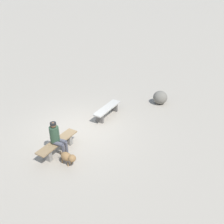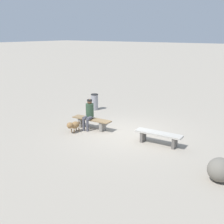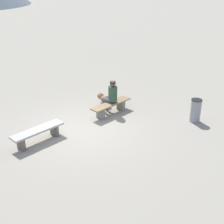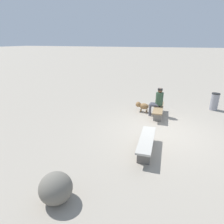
# 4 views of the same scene
# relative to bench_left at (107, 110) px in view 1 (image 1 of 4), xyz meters

# --- Properties ---
(ground) EXTENTS (210.00, 210.00, 0.06)m
(ground) POSITION_rel_bench_left_xyz_m (1.69, -0.29, -0.38)
(ground) COLOR #9E9384
(bench_left) EXTENTS (1.85, 0.55, 0.48)m
(bench_left) POSITION_rel_bench_left_xyz_m (0.00, 0.00, 0.00)
(bench_left) COLOR #605B56
(bench_left) RESTS_ON ground
(bench_right) EXTENTS (1.89, 0.54, 0.47)m
(bench_right) POSITION_rel_bench_left_xyz_m (3.25, 0.03, -0.03)
(bench_right) COLOR gray
(bench_right) RESTS_ON ground
(seated_person) EXTENTS (0.41, 0.63, 1.34)m
(seated_person) POSITION_rel_bench_left_xyz_m (3.33, 0.11, 0.42)
(seated_person) COLOR #2D4733
(seated_person) RESTS_ON ground
(dog) EXTENTS (0.32, 0.76, 0.50)m
(dog) POSITION_rel_bench_left_xyz_m (3.58, 0.86, -0.03)
(dog) COLOR olive
(dog) RESTS_ON ground
(boulder) EXTENTS (0.79, 0.80, 0.70)m
(boulder) POSITION_rel_bench_left_xyz_m (-2.68, 1.50, -0.00)
(boulder) COLOR #6B665B
(boulder) RESTS_ON ground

